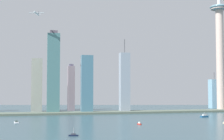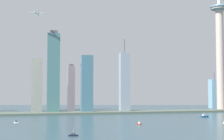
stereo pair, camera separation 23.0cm
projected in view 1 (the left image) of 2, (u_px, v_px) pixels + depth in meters
name	position (u px, v px, depth m)	size (l,w,h in m)	color
waterfront_pier	(100.00, 113.00, 669.55)	(842.32, 45.85, 3.73)	#525F51
observation_tower	(220.00, 39.00, 760.88)	(42.32, 42.32, 375.28)	beige
skyscraper_0	(71.00, 88.00, 754.73)	(15.38, 16.67, 105.86)	gray
skyscraper_2	(87.00, 84.00, 680.06)	(23.99, 17.16, 118.47)	teal
skyscraper_4	(53.00, 73.00, 669.26)	(25.23, 15.23, 167.95)	slate
skyscraper_6	(125.00, 83.00, 697.96)	(20.62, 17.16, 154.22)	#8F9DAB
skyscraper_8	(214.00, 94.00, 851.79)	(24.26, 20.41, 92.02)	#7DA9C0
skyscraper_9	(37.00, 85.00, 727.14)	(23.19, 27.44, 115.92)	#A4A495
boat_0	(16.00, 122.00, 490.60)	(7.72, 15.69, 3.43)	white
boat_2	(73.00, 135.00, 357.32)	(10.88, 4.91, 8.94)	black
boat_3	(139.00, 124.00, 467.51)	(5.08, 6.39, 3.81)	#AD2219
boat_6	(204.00, 116.00, 587.11)	(15.76, 8.69, 8.87)	navy
airplane	(37.00, 13.00, 642.27)	(29.47, 29.61, 7.70)	white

